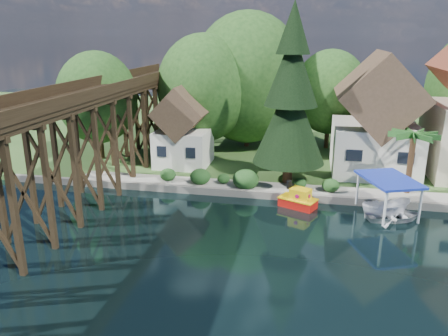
{
  "coord_description": "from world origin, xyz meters",
  "views": [
    {
      "loc": [
        0.97,
        -25.45,
        13.02
      ],
      "look_at": [
        -5.27,
        6.0,
        3.05
      ],
      "focal_mm": 35.0,
      "sensor_mm": 36.0,
      "label": 1
    }
  ],
  "objects_px": {
    "conifer": "(291,99)",
    "shed": "(183,132)",
    "tugboat": "(298,200)",
    "boat_white_a": "(394,214)",
    "boat_canopy": "(387,201)",
    "palm_tree": "(414,137)",
    "trestle_bridge": "(88,135)",
    "house_left": "(376,122)"
  },
  "relations": [
    {
      "from": "house_left",
      "to": "palm_tree",
      "type": "bearing_deg",
      "value": -70.17
    },
    {
      "from": "conifer",
      "to": "tugboat",
      "type": "distance_m",
      "value": 8.46
    },
    {
      "from": "tugboat",
      "to": "boat_white_a",
      "type": "height_order",
      "value": "tugboat"
    },
    {
      "from": "shed",
      "to": "tugboat",
      "type": "xyz_separation_m",
      "value": [
        11.49,
        -7.82,
        -3.21
      ]
    },
    {
      "from": "shed",
      "to": "boat_white_a",
      "type": "bearing_deg",
      "value": -25.77
    },
    {
      "from": "trestle_bridge",
      "to": "palm_tree",
      "type": "height_order",
      "value": "trestle_bridge"
    },
    {
      "from": "palm_tree",
      "to": "boat_white_a",
      "type": "xyz_separation_m",
      "value": [
        -1.67,
        -4.61,
        -4.77
      ]
    },
    {
      "from": "boat_white_a",
      "to": "boat_canopy",
      "type": "distance_m",
      "value": 1.12
    },
    {
      "from": "house_left",
      "to": "boat_canopy",
      "type": "distance_m",
      "value": 10.69
    },
    {
      "from": "house_left",
      "to": "conifer",
      "type": "relative_size",
      "value": 0.73
    },
    {
      "from": "conifer",
      "to": "boat_white_a",
      "type": "distance_m",
      "value": 12.19
    },
    {
      "from": "trestle_bridge",
      "to": "boat_canopy",
      "type": "relative_size",
      "value": 8.01
    },
    {
      "from": "palm_tree",
      "to": "boat_white_a",
      "type": "distance_m",
      "value": 6.84
    },
    {
      "from": "trestle_bridge",
      "to": "boat_white_a",
      "type": "relative_size",
      "value": 10.74
    },
    {
      "from": "palm_tree",
      "to": "trestle_bridge",
      "type": "bearing_deg",
      "value": -168.64
    },
    {
      "from": "conifer",
      "to": "boat_canopy",
      "type": "distance_m",
      "value": 11.11
    },
    {
      "from": "trestle_bridge",
      "to": "conifer",
      "type": "bearing_deg",
      "value": 21.09
    },
    {
      "from": "conifer",
      "to": "palm_tree",
      "type": "height_order",
      "value": "conifer"
    },
    {
      "from": "palm_tree",
      "to": "tugboat",
      "type": "xyz_separation_m",
      "value": [
        -8.6,
        -3.53,
        -4.58
      ]
    },
    {
      "from": "house_left",
      "to": "tugboat",
      "type": "relative_size",
      "value": 3.42
    },
    {
      "from": "conifer",
      "to": "tugboat",
      "type": "xyz_separation_m",
      "value": [
        1.14,
        -4.42,
        -7.12
      ]
    },
    {
      "from": "house_left",
      "to": "palm_tree",
      "type": "distance_m",
      "value": 6.15
    },
    {
      "from": "house_left",
      "to": "boat_white_a",
      "type": "relative_size",
      "value": 2.68
    },
    {
      "from": "shed",
      "to": "trestle_bridge",
      "type": "bearing_deg",
      "value": -118.19
    },
    {
      "from": "trestle_bridge",
      "to": "conifer",
      "type": "height_order",
      "value": "conifer"
    },
    {
      "from": "trestle_bridge",
      "to": "palm_tree",
      "type": "bearing_deg",
      "value": 11.36
    },
    {
      "from": "house_left",
      "to": "tugboat",
      "type": "xyz_separation_m",
      "value": [
        -6.51,
        -9.32,
        -4.52
      ]
    },
    {
      "from": "house_left",
      "to": "boat_canopy",
      "type": "xyz_separation_m",
      "value": [
        -0.15,
        -9.98,
        -3.85
      ]
    },
    {
      "from": "trestle_bridge",
      "to": "tugboat",
      "type": "relative_size",
      "value": 13.73
    },
    {
      "from": "conifer",
      "to": "shed",
      "type": "bearing_deg",
      "value": 161.8
    },
    {
      "from": "palm_tree",
      "to": "tugboat",
      "type": "height_order",
      "value": "palm_tree"
    },
    {
      "from": "shed",
      "to": "boat_white_a",
      "type": "relative_size",
      "value": 1.91
    },
    {
      "from": "trestle_bridge",
      "to": "house_left",
      "type": "distance_m",
      "value": 25.42
    },
    {
      "from": "trestle_bridge",
      "to": "house_left",
      "type": "height_order",
      "value": "house_left"
    },
    {
      "from": "tugboat",
      "to": "boat_canopy",
      "type": "relative_size",
      "value": 0.58
    },
    {
      "from": "shed",
      "to": "tugboat",
      "type": "relative_size",
      "value": 2.44
    },
    {
      "from": "palm_tree",
      "to": "house_left",
      "type": "bearing_deg",
      "value": 109.83
    },
    {
      "from": "conifer",
      "to": "trestle_bridge",
      "type": "bearing_deg",
      "value": -158.91
    },
    {
      "from": "house_left",
      "to": "shed",
      "type": "distance_m",
      "value": 18.11
    },
    {
      "from": "trestle_bridge",
      "to": "boat_canopy",
      "type": "distance_m",
      "value": 23.23
    },
    {
      "from": "boat_canopy",
      "to": "house_left",
      "type": "bearing_deg",
      "value": 89.17
    },
    {
      "from": "house_left",
      "to": "boat_canopy",
      "type": "bearing_deg",
      "value": -90.83
    }
  ]
}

